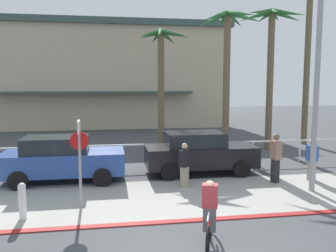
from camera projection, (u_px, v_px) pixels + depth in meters
ground_plane at (148, 160)px, 16.88m from camera, size 80.00×80.00×0.00m
sidewalk_strip at (167, 197)px, 11.19m from camera, size 44.00×4.00×0.02m
curb_paint at (179, 221)px, 9.23m from camera, size 44.00×0.24×0.03m
building_backdrop at (96, 76)px, 32.52m from camera, size 22.79×11.36×8.81m
rail_fence at (151, 148)px, 15.31m from camera, size 23.41×0.08×1.04m
stop_sign_bike_lane at (80, 151)px, 10.08m from camera, size 0.52×0.56×2.56m
bollard_2 at (22, 201)px, 9.32m from camera, size 0.20×0.20×1.00m
streetlight_curb at (322, 62)px, 11.17m from camera, size 0.24×2.54×7.50m
palm_tree_0 at (162, 60)px, 18.94m from camera, size 2.93×2.96×6.58m
palm_tree_1 at (228, 45)px, 18.18m from camera, size 3.30×3.42×7.39m
palm_tree_2 at (271, 45)px, 19.02m from camera, size 3.44×2.90×7.66m
palm_tree_3 at (308, 33)px, 20.76m from camera, size 2.78×3.34×9.39m
car_blue_1 at (62, 159)px, 12.96m from camera, size 4.40×2.02×1.69m
car_black_2 at (199, 152)px, 14.19m from camera, size 4.40×2.02×1.69m
cyclist_red_0 at (210, 215)px, 7.78m from camera, size 0.65×1.74×1.50m
pedestrian_0 at (275, 160)px, 12.85m from camera, size 0.37×0.44×1.81m
pedestrian_1 at (184, 167)px, 12.25m from camera, size 0.45×0.48×1.57m
pedestrian_2 at (312, 162)px, 13.16m from camera, size 0.45×0.48×1.57m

